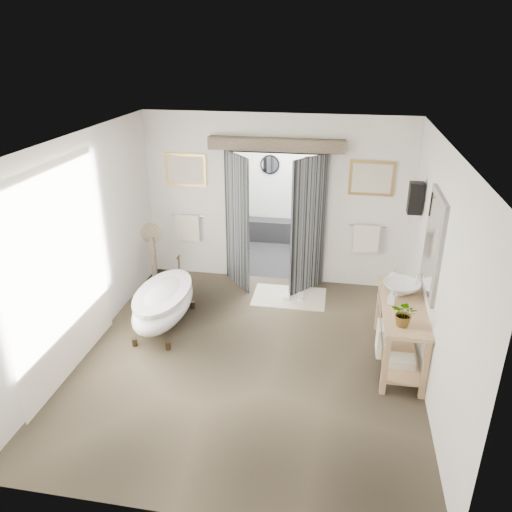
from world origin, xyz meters
name	(u,v)px	position (x,y,z in m)	size (l,w,h in m)	color
ground_plane	(248,358)	(0.00, 0.00, 0.00)	(5.00, 5.00, 0.00)	brown
room_shell	(242,233)	(-0.04, -0.12, 1.86)	(4.52, 5.02, 2.91)	silver
shower_room	(286,205)	(0.00, 3.99, 0.91)	(2.22, 2.01, 2.51)	black
back_wall_dressing	(274,198)	(0.00, 2.32, 1.56)	(3.82, 0.72, 2.52)	black
clawfoot_tub	(164,303)	(-1.38, 0.59, 0.40)	(0.74, 1.66, 0.81)	#3F2E1F
vanity	(399,328)	(1.95, 0.30, 0.51)	(0.57, 1.60, 0.85)	tan
pedestal_mirror	(154,262)	(-1.94, 1.68, 0.52)	(0.36, 0.23, 1.22)	#6D6250
rug	(289,297)	(0.35, 1.81, 0.01)	(1.20, 0.80, 0.01)	beige
slippers	(294,296)	(0.42, 1.80, 0.04)	(0.33, 0.25, 0.05)	silver
basin	(401,288)	(1.96, 0.60, 0.93)	(0.49, 0.49, 0.17)	white
plant	(405,314)	(1.92, -0.23, 1.01)	(0.30, 0.26, 0.33)	gray
soap_bottle_a	(392,296)	(1.82, 0.30, 0.95)	(0.09, 0.10, 0.21)	gray
soap_bottle_b	(394,274)	(1.90, 1.03, 0.93)	(0.13, 0.13, 0.17)	gray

